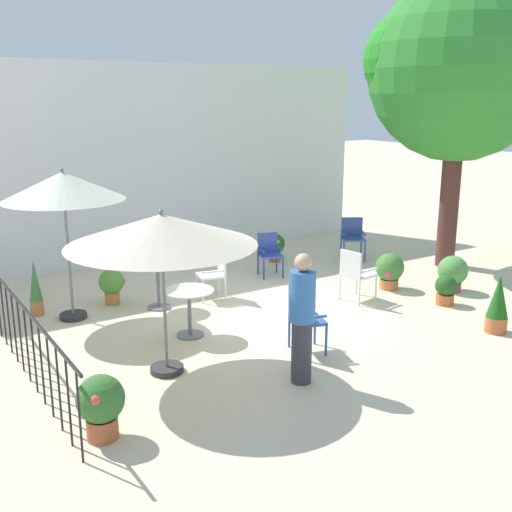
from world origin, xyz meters
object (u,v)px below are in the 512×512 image
Objects in this scene: potted_plant_5 at (390,270)px; potted_plant_1 at (100,404)px; patio_umbrella_1 at (63,187)px; cafe_table_1 at (158,278)px; patio_chair_2 at (269,251)px; patio_chair_4 at (353,235)px; cafe_table_0 at (189,304)px; shade_tree at (460,69)px; patio_chair_1 at (355,272)px; patio_chair_0 at (215,271)px; potted_plant_4 at (452,272)px; patio_umbrella_0 at (162,231)px; potted_plant_2 at (275,245)px; patio_chair_3 at (302,315)px; potted_plant_0 at (446,289)px; potted_plant_7 at (498,304)px; potted_plant_3 at (35,289)px; standing_person at (302,317)px; potted_plant_6 at (112,284)px.

potted_plant_1 is at bearing -161.18° from potted_plant_5.
patio_umbrella_1 is 3.20× the size of cafe_table_1.
patio_chair_4 is (2.30, 0.11, 0.03)m from patio_chair_2.
cafe_table_1 reaches higher than cafe_table_0.
shade_tree is 6.48× the size of patio_chair_4.
shade_tree reaches higher than patio_chair_1.
patio_chair_1 is at bearing -80.30° from patio_chair_2.
patio_chair_0 reaches higher than potted_plant_4.
patio_umbrella_0 is 6.02m from potted_plant_2.
potted_plant_2 is (-1.58, 0.72, -0.18)m from patio_chair_4.
patio_chair_3 is at bearing -138.89° from patio_chair_4.
patio_umbrella_0 is 5.37m from potted_plant_5.
potted_plant_0 is at bearing -147.23° from potted_plant_4.
potted_plant_5 is at bearing 11.60° from patio_umbrella_0.
patio_chair_4 is at bearing 132.42° from shade_tree.
potted_plant_7 is at bearing -103.62° from patio_chair_4.
shade_tree is 6.52× the size of patio_chair_0.
patio_chair_1 is at bearing 109.85° from potted_plant_7.
cafe_table_1 is at bearing 175.97° from patio_chair_0.
potted_plant_7 is at bearing -38.82° from potted_plant_3.
potted_plant_5 is 0.75× the size of potted_plant_7.
patio_chair_4 is at bearing 3.87° from patio_umbrella_1.
shade_tree is at bearing 43.88° from potted_plant_4.
patio_chair_2 is 1.25× the size of potted_plant_5.
standing_person is at bearing -137.20° from patio_chair_4.
potted_plant_7 is (2.97, -1.01, -0.11)m from patio_chair_3.
patio_umbrella_0 is 3.59m from potted_plant_3.
patio_umbrella_1 is 3.59× the size of potted_plant_5.
potted_plant_2 is at bearing 59.76° from patio_chair_3.
patio_chair_4 is 1.71× the size of potted_plant_0.
patio_chair_3 is 3.50m from potted_plant_5.
patio_chair_4 is 2.28m from potted_plant_5.
potted_plant_1 is 1.14× the size of potted_plant_6.
patio_chair_2 reaches higher than cafe_table_1.
potted_plant_1 is 2.62m from standing_person.
potted_plant_5 is 5.08m from potted_plant_6.
potted_plant_3 is at bearing 157.20° from potted_plant_4.
patio_umbrella_0 is 3.52× the size of potted_plant_5.
potted_plant_5 is at bearing 98.57° from potted_plant_0.
potted_plant_3 reaches higher than patio_chair_2.
potted_plant_6 reaches higher than potted_plant_0.
patio_chair_4 is (6.39, 0.43, -1.62)m from patio_umbrella_1.
patio_umbrella_0 is 3.24× the size of cafe_table_0.
potted_plant_1 is (-3.29, -3.43, -0.11)m from patio_chair_0.
cafe_table_1 is at bearing 57.57° from potted_plant_1.
patio_chair_1 is at bearing -130.55° from patio_chair_4.
potted_plant_6 is (0.37, 3.02, -1.54)m from patio_umbrella_0.
potted_plant_1 is at bearing -171.46° from potted_plant_0.
patio_chair_0 is at bearing 143.84° from patio_chair_1.
patio_chair_4 is (4.08, 3.56, -0.02)m from patio_chair_3.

